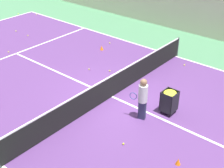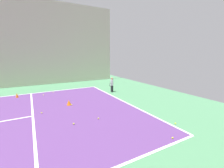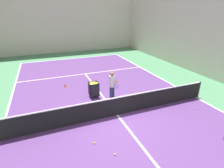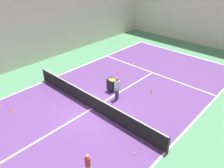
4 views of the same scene
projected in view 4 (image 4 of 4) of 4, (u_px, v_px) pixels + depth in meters
The scene contains 25 objects.
ground_plane at pixel (92, 109), 13.44m from camera, with size 35.31×35.31×0.00m, color #477F56.
court_playing_area at pixel (92, 109), 13.44m from camera, with size 10.30×24.21×0.00m.
line_baseline_far at pixel (184, 54), 21.13m from camera, with size 10.30×0.10×0.00m, color white.
line_sideline_left at pixel (46, 81), 16.47m from camera, with size 0.10×24.21×0.00m, color white.
line_sideline_right at pixel (165, 152), 10.41m from camera, with size 0.10×24.21×0.00m, color white.
line_service_far at pixel (153, 73), 17.67m from camera, with size 10.30×0.10×0.00m, color white.
line_centre_service at pixel (92, 109), 13.44m from camera, with size 0.10×13.31×0.00m, color white.
hall_enclosure_left at pixel (11, 17), 16.50m from camera, with size 0.15×31.61×8.43m.
hall_enclosure_far at pixel (209, 3), 21.33m from camera, with size 17.41×0.15×8.43m.
tennis_net at pixel (92, 102), 13.18m from camera, with size 10.60×0.10×1.00m.
coach_at_net at pixel (117, 87), 13.85m from camera, with size 0.41×0.66×1.66m.
child_midcourt at pixel (88, 163), 9.05m from camera, with size 0.32×0.32×1.15m.
ball_cart at pixel (112, 83), 14.91m from camera, with size 0.55×0.51×0.95m.
training_cone_1 at pixel (151, 91), 14.96m from camera, with size 0.16×0.16×0.22m, color orange.
training_cone_3 at pixel (118, 73), 17.38m from camera, with size 0.17×0.17×0.27m, color orange.
training_cone_4 at pixel (12, 110), 13.09m from camera, with size 0.19×0.19×0.24m, color orange.
tennis_ball_0 at pixel (155, 92), 15.08m from camera, with size 0.07×0.07×0.07m, color yellow.
tennis_ball_1 at pixel (1, 107), 13.54m from camera, with size 0.07×0.07×0.07m, color yellow.
tennis_ball_2 at pixel (170, 105), 13.73m from camera, with size 0.07×0.07×0.07m, color yellow.
tennis_ball_3 at pixel (48, 118), 12.57m from camera, with size 0.07×0.07×0.07m, color yellow.
tennis_ball_5 at pixel (140, 106), 13.63m from camera, with size 0.07×0.07×0.07m, color yellow.
tennis_ball_6 at pixel (134, 153), 10.31m from camera, with size 0.07×0.07×0.07m, color yellow.
tennis_ball_12 at pixel (55, 108), 13.42m from camera, with size 0.07×0.07×0.07m, color yellow.
tennis_ball_15 at pixel (61, 79), 16.62m from camera, with size 0.07×0.07×0.07m, color yellow.
tennis_ball_16 at pixel (133, 63), 19.14m from camera, with size 0.07×0.07×0.07m, color yellow.
Camera 4 is at (8.30, -7.15, 8.03)m, focal length 35.00 mm.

